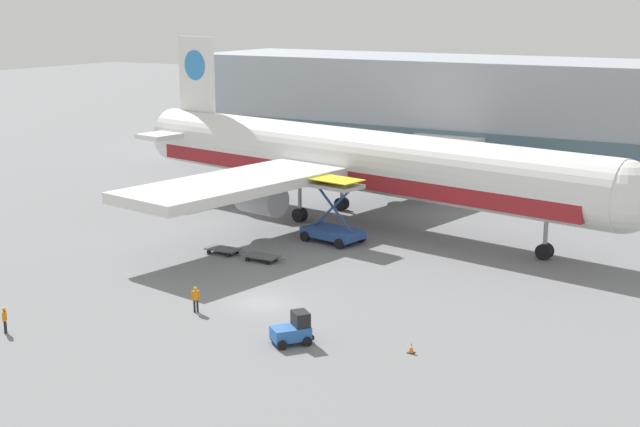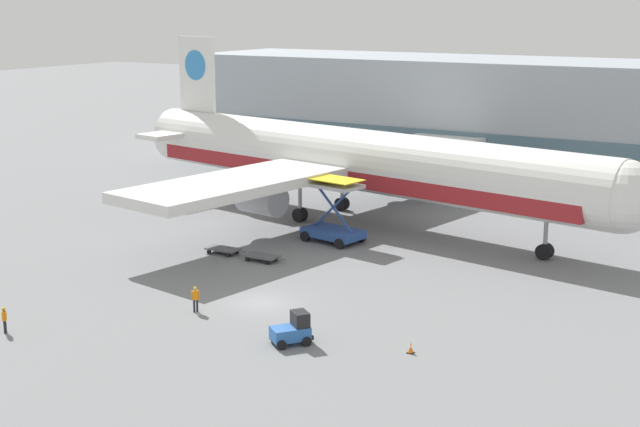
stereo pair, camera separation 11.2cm
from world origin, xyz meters
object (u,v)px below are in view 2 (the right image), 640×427
at_px(traffic_cone_near, 411,348).
at_px(baggage_dolly_second, 262,256).
at_px(baggage_tug_mid, 293,330).
at_px(baggage_dolly_lead, 223,249).
at_px(ground_crew_far, 4,318).
at_px(scissor_lift_loader, 333,218).
at_px(airplane_main, 349,161).
at_px(ground_crew_near, 195,297).

bearing_deg(traffic_cone_near, baggage_dolly_second, 147.59).
distance_m(baggage_tug_mid, baggage_dolly_lead, 21.29).
bearing_deg(ground_crew_far, scissor_lift_loader, -49.98).
xyz_separation_m(scissor_lift_loader, traffic_cone_near, (16.69, -20.08, -1.80)).
relative_size(baggage_tug_mid, baggage_dolly_second, 0.75).
relative_size(baggage_tug_mid, baggage_dolly_lead, 0.75).
bearing_deg(airplane_main, baggage_tug_mid, -57.34).
bearing_deg(traffic_cone_near, baggage_dolly_lead, 152.09).
height_order(baggage_dolly_lead, baggage_dolly_second, same).
bearing_deg(ground_crew_far, baggage_dolly_second, -49.80).
distance_m(scissor_lift_loader, ground_crew_near, 20.82).
relative_size(baggage_dolly_second, ground_crew_near, 2.05).
relative_size(baggage_dolly_lead, ground_crew_near, 2.05).
bearing_deg(ground_crew_near, baggage_dolly_lead, -98.69).
height_order(baggage_tug_mid, baggage_dolly_second, baggage_tug_mid).
xyz_separation_m(airplane_main, baggage_dolly_second, (0.60, -15.74, -5.45)).
xyz_separation_m(baggage_dolly_lead, ground_crew_near, (7.08, -12.71, 0.68)).
relative_size(scissor_lift_loader, baggage_tug_mid, 2.02).
xyz_separation_m(baggage_tug_mid, ground_crew_far, (-16.73, -7.65, 0.13)).
xyz_separation_m(baggage_tug_mid, baggage_dolly_second, (-11.78, 14.08, -0.49)).
bearing_deg(scissor_lift_loader, airplane_main, 119.02).
distance_m(airplane_main, baggage_tug_mid, 32.67).
bearing_deg(baggage_dolly_second, ground_crew_far, -103.70).
height_order(scissor_lift_loader, baggage_dolly_second, scissor_lift_loader).
height_order(scissor_lift_loader, ground_crew_far, scissor_lift_loader).
bearing_deg(ground_crew_near, ground_crew_far, 11.13).
xyz_separation_m(baggage_dolly_second, ground_crew_far, (-4.95, -21.73, 0.62)).
relative_size(airplane_main, baggage_tug_mid, 20.63).
height_order(baggage_tug_mid, ground_crew_far, baggage_tug_mid).
height_order(ground_crew_near, ground_crew_far, ground_crew_near).
xyz_separation_m(ground_crew_near, traffic_cone_near, (15.60, 0.69, -0.74)).
bearing_deg(traffic_cone_near, baggage_tug_mid, -161.99).
bearing_deg(baggage_dolly_second, baggage_tug_mid, -50.96).
bearing_deg(baggage_dolly_lead, ground_crew_far, -93.29).
xyz_separation_m(scissor_lift_loader, baggage_dolly_second, (-1.97, -8.23, -1.74)).
bearing_deg(baggage_dolly_lead, baggage_tug_mid, -42.92).
bearing_deg(baggage_tug_mid, scissor_lift_loader, 61.83).
relative_size(scissor_lift_loader, baggage_dolly_lead, 1.52).
relative_size(airplane_main, ground_crew_far, 33.57).
height_order(baggage_dolly_second, ground_crew_far, ground_crew_far).
bearing_deg(ground_crew_far, ground_crew_near, -78.03).
distance_m(airplane_main, baggage_dolly_lead, 16.85).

